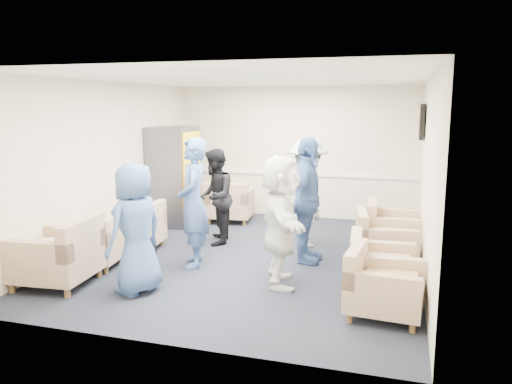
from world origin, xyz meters
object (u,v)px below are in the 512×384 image
(person_back_left, at_px, (215,197))
(armchair_right_midnear, at_px, (378,270))
(armchair_corner, at_px, (229,205))
(person_back_right, at_px, (307,192))
(person_front_right, at_px, (281,221))
(person_mid_left, at_px, (193,203))
(armchair_left_near, at_px, (61,257))
(armchair_left_far, at_px, (137,230))
(armchair_left_mid, at_px, (98,244))
(person_mid_right, at_px, (307,200))
(armchair_right_far, at_px, (390,230))
(armchair_right_near, at_px, (380,287))
(armchair_right_midfar, at_px, (381,242))
(person_front_left, at_px, (136,228))
(vending_machine, at_px, (174,176))

(person_back_left, bearing_deg, armchair_right_midnear, 44.48)
(armchair_corner, relative_size, person_back_right, 0.54)
(armchair_right_midnear, bearing_deg, person_front_right, 85.46)
(armchair_corner, bearing_deg, armchair_right_midnear, 126.45)
(person_mid_left, bearing_deg, armchair_left_near, -68.25)
(armchair_left_far, relative_size, armchair_corner, 0.93)
(armchair_left_mid, relative_size, person_mid_right, 0.48)
(person_mid_left, height_order, person_mid_right, same)
(armchair_left_mid, distance_m, armchair_right_midnear, 3.99)
(armchair_right_midnear, height_order, armchair_right_far, armchair_right_far)
(person_back_left, bearing_deg, armchair_corner, 175.45)
(armchair_right_near, height_order, person_mid_right, person_mid_right)
(armchair_left_near, relative_size, armchair_right_midnear, 1.18)
(armchair_right_far, relative_size, armchair_corner, 0.89)
(person_back_left, distance_m, person_back_right, 1.54)
(armchair_corner, bearing_deg, armchair_left_far, 64.17)
(armchair_left_mid, xyz_separation_m, person_mid_right, (2.88, 1.03, 0.61))
(armchair_right_midnear, relative_size, person_mid_left, 0.46)
(armchair_right_midfar, relative_size, person_front_right, 0.56)
(person_back_left, xyz_separation_m, person_front_right, (1.52, -1.59, 0.05))
(armchair_left_far, distance_m, person_back_left, 1.37)
(armchair_right_midnear, xyz_separation_m, person_front_right, (-1.25, 0.01, 0.53))
(armchair_left_mid, xyz_separation_m, armchair_right_near, (4.03, -0.64, -0.00))
(armchair_right_far, xyz_separation_m, person_mid_right, (-1.19, -0.92, 0.60))
(person_front_left, xyz_separation_m, person_front_right, (1.66, 0.76, 0.03))
(person_mid_left, bearing_deg, armchair_corner, 167.88)
(armchair_left_near, distance_m, person_front_left, 1.17)
(person_front_left, relative_size, person_back_right, 0.91)
(armchair_corner, xyz_separation_m, person_back_right, (1.81, -1.27, 0.55))
(armchair_corner, xyz_separation_m, person_back_left, (0.30, -1.58, 0.46))
(person_mid_right, bearing_deg, armchair_right_midfar, -77.90)
(armchair_left_far, xyz_separation_m, person_front_right, (2.59, -0.87, 0.53))
(vending_machine, bearing_deg, armchair_right_midfar, -20.01)
(armchair_right_far, bearing_deg, armchair_left_near, 122.80)
(armchair_left_mid, height_order, armchair_right_midnear, armchair_left_mid)
(armchair_left_far, distance_m, person_mid_right, 2.80)
(armchair_left_near, bearing_deg, person_back_right, 130.43)
(armchair_left_far, height_order, person_front_left, person_front_left)
(armchair_left_near, relative_size, armchair_left_mid, 1.12)
(person_mid_left, relative_size, person_mid_right, 1.00)
(armchair_right_near, distance_m, person_back_right, 2.90)
(armchair_right_far, bearing_deg, armchair_left_mid, 113.94)
(armchair_right_near, height_order, vending_machine, vending_machine)
(armchair_corner, relative_size, person_back_left, 0.61)
(armchair_right_midfar, height_order, person_front_left, person_front_left)
(person_front_left, bearing_deg, vending_machine, -142.78)
(person_back_left, bearing_deg, person_front_left, -18.65)
(armchair_left_near, distance_m, armchair_right_near, 4.03)
(person_mid_left, bearing_deg, armchair_right_midnear, 60.03)
(armchair_left_mid, distance_m, armchair_right_midfar, 4.15)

